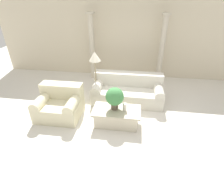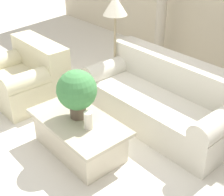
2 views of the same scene
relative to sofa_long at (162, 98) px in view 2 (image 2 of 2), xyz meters
name	(u,v)px [view 2 (image 2 of 2)]	position (x,y,z in m)	size (l,w,h in m)	color
ground_plane	(101,132)	(-0.31, -0.81, -0.33)	(16.00, 16.00, 0.00)	silver
sofa_long	(162,98)	(0.00, 0.00, 0.00)	(2.12, 0.97, 0.83)	beige
loveseat	(27,75)	(-1.77, -1.03, 0.01)	(1.14, 0.97, 0.83)	beige
coffee_table	(79,135)	(-0.20, -1.22, -0.12)	(1.20, 0.66, 0.43)	beige
potted_plant	(77,91)	(-0.25, -1.18, 0.43)	(0.45, 0.45, 0.57)	brown
pillar_candle	(88,120)	(0.00, -1.22, 0.19)	(0.10, 0.10, 0.20)	silver
floor_lamp	(115,13)	(-1.00, 0.04, 0.91)	(0.35, 0.35, 1.50)	gray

